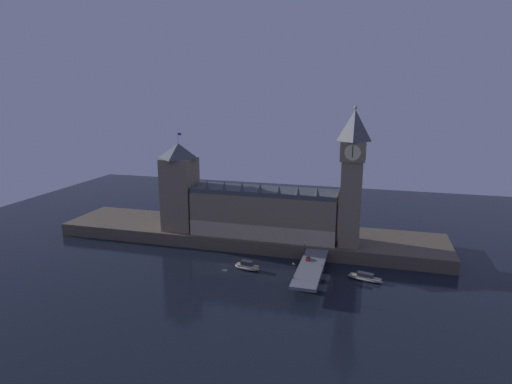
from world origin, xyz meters
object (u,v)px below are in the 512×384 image
at_px(street_lamp_far, 305,246).
at_px(pedestrian_mid_walk, 322,264).
at_px(boat_downstream, 365,278).
at_px(clock_tower, 352,174).
at_px(boat_upstream, 247,266).
at_px(victoria_tower, 180,186).
at_px(car_northbound_lead, 308,258).
at_px(street_lamp_near, 293,269).

bearing_deg(street_lamp_far, pedestrian_mid_walk, -52.17).
xyz_separation_m(pedestrian_mid_walk, boat_downstream, (19.36, 4.41, -6.10)).
distance_m(pedestrian_mid_walk, street_lamp_far, 16.87).
xyz_separation_m(clock_tower, boat_upstream, (-46.12, -28.27, -42.67)).
relative_size(victoria_tower, car_northbound_lead, 13.20).
relative_size(victoria_tower, street_lamp_near, 7.89).
distance_m(car_northbound_lead, boat_upstream, 29.69).
xyz_separation_m(car_northbound_lead, street_lamp_far, (-2.84, 6.90, 3.38)).
bearing_deg(car_northbound_lead, victoria_tower, 160.73).
bearing_deg(victoria_tower, street_lamp_near, -33.49).
bearing_deg(clock_tower, street_lamp_far, -140.09).
distance_m(victoria_tower, street_lamp_far, 80.98).
bearing_deg(street_lamp_far, boat_upstream, -156.26).
distance_m(pedestrian_mid_walk, boat_downstream, 20.77).
xyz_separation_m(clock_tower, pedestrian_mid_walk, (-9.96, -29.95, -36.88)).
bearing_deg(street_lamp_far, street_lamp_near, -90.00).
bearing_deg(clock_tower, boat_upstream, -148.49).
distance_m(clock_tower, boat_upstream, 68.90).
bearing_deg(boat_upstream, street_lamp_near, -34.72).
xyz_separation_m(clock_tower, street_lamp_near, (-20.13, -46.28, -33.46)).
distance_m(victoria_tower, pedestrian_mid_walk, 95.09).
xyz_separation_m(street_lamp_far, boat_upstream, (-25.99, -11.43, -8.83)).
distance_m(clock_tower, boat_downstream, 50.87).
bearing_deg(victoria_tower, car_northbound_lead, -19.27).
bearing_deg(car_northbound_lead, boat_upstream, -171.08).
relative_size(pedestrian_mid_walk, street_lamp_near, 0.26).
height_order(pedestrian_mid_walk, boat_upstream, pedestrian_mid_walk).
relative_size(victoria_tower, boat_upstream, 4.08).
relative_size(clock_tower, car_northbound_lead, 16.83).
relative_size(victoria_tower, boat_downstream, 3.32).
relative_size(street_lamp_far, boat_downstream, 0.38).
xyz_separation_m(pedestrian_mid_walk, street_lamp_far, (-10.18, 13.11, 3.04)).
xyz_separation_m(clock_tower, street_lamp_far, (-20.13, -16.84, -33.85)).
relative_size(car_northbound_lead, pedestrian_mid_walk, 2.31).
height_order(clock_tower, boat_downstream, clock_tower).
xyz_separation_m(street_lamp_near, street_lamp_far, (0.00, 29.44, -0.38)).
height_order(clock_tower, pedestrian_mid_walk, clock_tower).
bearing_deg(boat_downstream, victoria_tower, 164.47).
bearing_deg(boat_downstream, clock_tower, 110.21).
xyz_separation_m(victoria_tower, pedestrian_mid_walk, (85.57, -33.56, -24.35)).
bearing_deg(street_lamp_near, boat_downstream, 35.07).
bearing_deg(victoria_tower, boat_downstream, -15.53).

